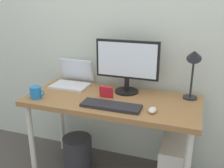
{
  "coord_description": "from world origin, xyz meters",
  "views": [
    {
      "loc": [
        0.62,
        -1.78,
        1.5
      ],
      "look_at": [
        0.0,
        0.0,
        0.86
      ],
      "focal_mm": 41.26,
      "sensor_mm": 36.0,
      "label": 1
    }
  ],
  "objects": [
    {
      "name": "keyboard",
      "position": [
        0.05,
        -0.16,
        0.75
      ],
      "size": [
        0.44,
        0.14,
        0.02
      ],
      "primitive_type": "cube",
      "color": "#232328",
      "rests_on": "desk"
    },
    {
      "name": "laptop",
      "position": [
        -0.44,
        0.19,
        0.79
      ],
      "size": [
        0.32,
        0.29,
        0.22
      ],
      "color": "silver",
      "rests_on": "desk"
    },
    {
      "name": "monitor",
      "position": [
        0.07,
        0.17,
        0.98
      ],
      "size": [
        0.52,
        0.2,
        0.44
      ],
      "color": "black",
      "rests_on": "desk"
    },
    {
      "name": "computer_tower",
      "position": [
        0.5,
        0.02,
        0.21
      ],
      "size": [
        0.18,
        0.36,
        0.42
      ],
      "primitive_type": "cube",
      "color": "silver",
      "rests_on": "ground_plane"
    },
    {
      "name": "wastebasket",
      "position": [
        -0.34,
        0.02,
        0.15
      ],
      "size": [
        0.26,
        0.26,
        0.3
      ],
      "primitive_type": "cylinder",
      "color": "#333338",
      "rests_on": "ground_plane"
    },
    {
      "name": "coffee_mug",
      "position": [
        -0.57,
        -0.19,
        0.78
      ],
      "size": [
        0.12,
        0.09,
        0.09
      ],
      "color": "#1E72BF",
      "rests_on": "desk"
    },
    {
      "name": "back_wall",
      "position": [
        0.0,
        0.36,
        1.3
      ],
      "size": [
        4.4,
        0.04,
        2.6
      ],
      "primitive_type": "cube",
      "color": "silver",
      "rests_on": "ground_plane"
    },
    {
      "name": "mouse",
      "position": [
        0.35,
        -0.15,
        0.75
      ],
      "size": [
        0.06,
        0.09,
        0.03
      ],
      "primitive_type": "ellipsoid",
      "color": "silver",
      "rests_on": "desk"
    },
    {
      "name": "desk_lamp",
      "position": [
        0.58,
        0.17,
        1.03
      ],
      "size": [
        0.11,
        0.16,
        0.42
      ],
      "color": "#232328",
      "rests_on": "desk"
    },
    {
      "name": "desk",
      "position": [
        0.0,
        0.0,
        0.66
      ],
      "size": [
        1.36,
        0.61,
        0.74
      ],
      "color": "olive",
      "rests_on": "ground_plane"
    },
    {
      "name": "photo_frame",
      "position": [
        -0.05,
        -0.0,
        0.78
      ],
      "size": [
        0.11,
        0.03,
        0.09
      ],
      "primitive_type": "cube",
      "rotation": [
        0.14,
        0.0,
        0.0
      ],
      "color": "red",
      "rests_on": "desk"
    }
  ]
}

